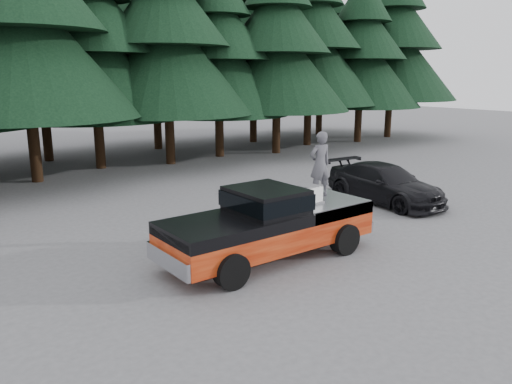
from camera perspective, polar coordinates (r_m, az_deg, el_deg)
ground at (r=12.13m, az=-1.54°, el=-9.69°), size 120.00×120.00×0.00m
pickup_truck at (r=13.06m, az=1.48°, el=-4.87°), size 6.00×2.04×1.33m
truck_cab at (r=12.73m, az=1.15°, el=-0.85°), size 1.66×1.90×0.59m
air_compressor at (r=13.52m, az=5.95°, el=-0.40°), size 0.69×0.60×0.44m
man_on_bed at (r=14.27m, az=7.32°, el=3.19°), size 0.73×0.54×1.85m
parked_car at (r=19.42m, az=14.51°, el=0.94°), size 2.36×5.07×1.43m
treeline at (r=27.33m, az=-23.66°, el=18.53°), size 60.15×16.05×17.50m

